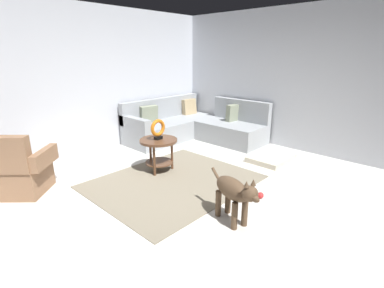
% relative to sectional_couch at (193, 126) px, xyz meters
% --- Properties ---
extents(ground_plane, '(6.00, 6.00, 0.10)m').
position_rel_sectional_couch_xyz_m(ground_plane, '(-1.99, -2.01, -0.34)').
color(ground_plane, silver).
extents(wall_back, '(6.00, 0.12, 2.70)m').
position_rel_sectional_couch_xyz_m(wall_back, '(-1.99, 0.93, 1.06)').
color(wall_back, silver).
rests_on(wall_back, ground_plane).
extents(wall_right, '(0.12, 6.00, 2.70)m').
position_rel_sectional_couch_xyz_m(wall_right, '(0.95, -2.01, 1.06)').
color(wall_right, silver).
rests_on(wall_right, ground_plane).
extents(area_rug, '(2.30, 1.90, 0.01)m').
position_rel_sectional_couch_xyz_m(area_rug, '(-1.84, -1.31, -0.29)').
color(area_rug, gray).
rests_on(area_rug, ground_plane).
extents(sectional_couch, '(2.20, 2.25, 0.88)m').
position_rel_sectional_couch_xyz_m(sectional_couch, '(0.00, 0.00, 0.00)').
color(sectional_couch, '#9EA3A8').
rests_on(sectional_couch, ground_plane).
extents(armchair, '(0.99, 0.99, 0.88)m').
position_rel_sectional_couch_xyz_m(armchair, '(-3.53, -0.08, 0.03)').
color(armchair, '#936B4C').
rests_on(armchair, ground_plane).
extents(side_table, '(0.60, 0.60, 0.54)m').
position_rel_sectional_couch_xyz_m(side_table, '(-1.71, -0.83, 0.12)').
color(side_table, brown).
rests_on(side_table, ground_plane).
extents(torus_sculpture, '(0.28, 0.08, 0.33)m').
position_rel_sectional_couch_xyz_m(torus_sculpture, '(-1.71, -0.83, 0.42)').
color(torus_sculpture, black).
rests_on(torus_sculpture, side_table).
extents(dog_bed_mat, '(0.80, 0.60, 0.09)m').
position_rel_sectional_couch_xyz_m(dog_bed_mat, '(-0.01, -1.93, -0.25)').
color(dog_bed_mat, beige).
rests_on(dog_bed_mat, ground_plane).
extents(dog, '(0.37, 0.82, 0.63)m').
position_rel_sectional_couch_xyz_m(dog, '(-2.11, -2.59, 0.09)').
color(dog, brown).
rests_on(dog, ground_plane).
extents(dog_toy_ball, '(0.08, 0.08, 0.08)m').
position_rel_sectional_couch_xyz_m(dog_toy_ball, '(-1.39, -2.53, -0.25)').
color(dog_toy_ball, red).
rests_on(dog_toy_ball, ground_plane).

